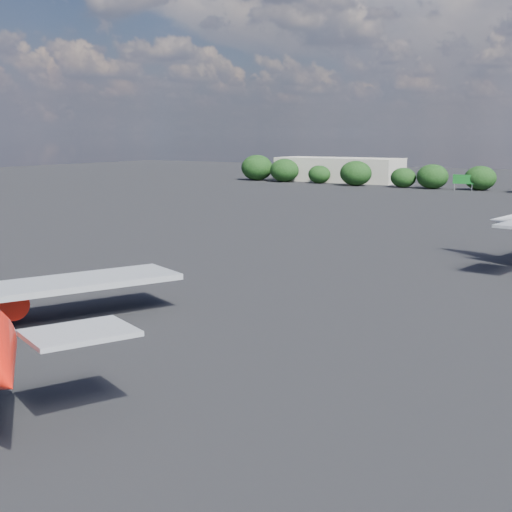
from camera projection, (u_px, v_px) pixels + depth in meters
The scene contains 3 objects.
ground at pixel (345, 253), 97.63m from camera, with size 500.00×500.00×0.00m, color black.
terminal_building at pixel (339, 170), 241.09m from camera, with size 42.00×16.00×8.00m.
highway_sign at pixel (463, 180), 203.09m from camera, with size 6.00×0.30×4.50m.
Camera 1 is at (41.30, -27.83, 16.14)m, focal length 50.00 mm.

